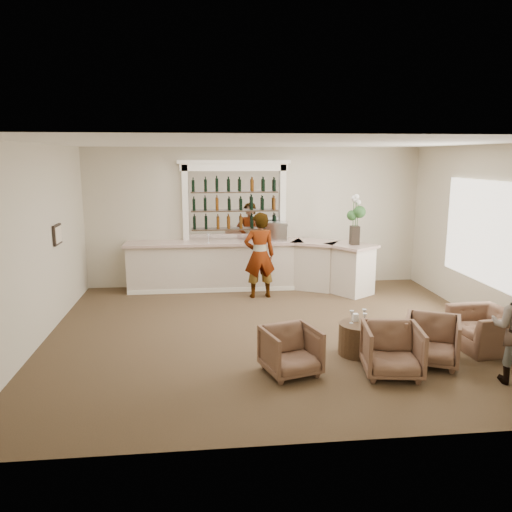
{
  "coord_description": "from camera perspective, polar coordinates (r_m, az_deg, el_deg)",
  "views": [
    {
      "loc": [
        -1.27,
        -8.36,
        3.08
      ],
      "look_at": [
        -0.26,
        0.9,
        1.22
      ],
      "focal_mm": 35.0,
      "sensor_mm": 36.0,
      "label": 1
    }
  ],
  "objects": [
    {
      "name": "armchair_left",
      "position": [
        7.29,
        3.99,
        -10.77
      ],
      "size": [
        0.92,
        0.93,
        0.69
      ],
      "primitive_type": "imported",
      "rotation": [
        0.0,
        0.0,
        0.29
      ],
      "color": "brown",
      "rests_on": "ground"
    },
    {
      "name": "napkin_holder",
      "position": [
        8.18,
        11.3,
        -6.89
      ],
      "size": [
        0.08,
        0.08,
        0.12
      ],
      "primitive_type": "cube",
      "color": "white",
      "rests_on": "cocktail_table"
    },
    {
      "name": "bar_counter",
      "position": [
        11.68,
        -0.62,
        -1.09
      ],
      "size": [
        5.72,
        1.8,
        1.14
      ],
      "color": "silver",
      "rests_on": "ground"
    },
    {
      "name": "wine_glass_tbl_c",
      "position": [
        7.94,
        12.31,
        -7.15
      ],
      "size": [
        0.07,
        0.07,
        0.21
      ],
      "primitive_type": null,
      "color": "white",
      "rests_on": "cocktail_table"
    },
    {
      "name": "back_bar_alcove",
      "position": [
        11.84,
        -2.47,
        6.21
      ],
      "size": [
        2.64,
        0.25,
        3.0
      ],
      "color": "white",
      "rests_on": "ground"
    },
    {
      "name": "cocktail_table",
      "position": [
        8.16,
        11.65,
        -9.25
      ],
      "size": [
        0.63,
        0.63,
        0.5
      ],
      "primitive_type": "cylinder",
      "color": "#46321E",
      "rests_on": "ground"
    },
    {
      "name": "wine_glass_tbl_b",
      "position": [
        8.14,
        12.25,
        -6.67
      ],
      "size": [
        0.07,
        0.07,
        0.21
      ],
      "primitive_type": null,
      "color": "white",
      "rests_on": "cocktail_table"
    },
    {
      "name": "room_shell",
      "position": [
        9.21,
        2.79,
        6.67
      ],
      "size": [
        8.04,
        7.02,
        3.32
      ],
      "color": "beige",
      "rests_on": "ground"
    },
    {
      "name": "armchair_center",
      "position": [
        7.48,
        15.29,
        -10.37
      ],
      "size": [
        0.91,
        0.93,
        0.74
      ],
      "primitive_type": "imported",
      "rotation": [
        0.0,
        0.0,
        -0.16
      ],
      "color": "brown",
      "rests_on": "ground"
    },
    {
      "name": "armchair_far",
      "position": [
        8.98,
        24.71,
        -7.66
      ],
      "size": [
        0.96,
        1.07,
        0.65
      ],
      "primitive_type": "imported",
      "rotation": [
        0.0,
        0.0,
        -1.48
      ],
      "color": "brown",
      "rests_on": "ground"
    },
    {
      "name": "sommelier",
      "position": [
        10.95,
        0.41,
        0.09
      ],
      "size": [
        0.73,
        0.52,
        1.9
      ],
      "primitive_type": "imported",
      "rotation": [
        0.0,
        0.0,
        3.24
      ],
      "color": "gray",
      "rests_on": "ground"
    },
    {
      "name": "wine_glass_bar_right",
      "position": [
        11.58,
        1.25,
        2.18
      ],
      "size": [
        0.07,
        0.07,
        0.21
      ],
      "primitive_type": null,
      "color": "white",
      "rests_on": "bar_counter"
    },
    {
      "name": "wine_glass_bar_left",
      "position": [
        11.44,
        -5.47,
        2.02
      ],
      "size": [
        0.07,
        0.07,
        0.21
      ],
      "primitive_type": null,
      "color": "white",
      "rests_on": "bar_counter"
    },
    {
      "name": "ground",
      "position": [
        9.0,
        2.32,
        -8.73
      ],
      "size": [
        8.0,
        8.0,
        0.0
      ],
      "primitive_type": "plane",
      "color": "brown",
      "rests_on": "ground"
    },
    {
      "name": "flower_vase",
      "position": [
        11.31,
        11.28,
        4.43
      ],
      "size": [
        0.29,
        0.29,
        1.12
      ],
      "color": "black",
      "rests_on": "bar_counter"
    },
    {
      "name": "wine_glass_tbl_a",
      "position": [
        8.03,
        10.86,
        -6.86
      ],
      "size": [
        0.07,
        0.07,
        0.21
      ],
      "primitive_type": null,
      "color": "white",
      "rests_on": "cocktail_table"
    },
    {
      "name": "armchair_right",
      "position": [
        8.06,
        19.47,
        -9.07
      ],
      "size": [
        1.06,
        1.07,
        0.73
      ],
      "primitive_type": "imported",
      "rotation": [
        0.0,
        0.0,
        -0.47
      ],
      "color": "brown",
      "rests_on": "ground"
    },
    {
      "name": "espresso_machine",
      "position": [
        11.71,
        2.42,
        2.84
      ],
      "size": [
        0.57,
        0.51,
        0.43
      ],
      "primitive_type": "cube",
      "rotation": [
        0.0,
        0.0,
        -0.23
      ],
      "color": "silver",
      "rests_on": "bar_counter"
    }
  ]
}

